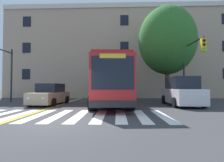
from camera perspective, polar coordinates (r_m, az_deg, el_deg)
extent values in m
plane|color=#38383A|center=(8.19, -17.17, -12.62)|extent=(120.00, 120.00, 0.00)
cube|color=white|center=(10.82, -28.39, -9.79)|extent=(0.57, 4.31, 0.01)
cube|color=white|center=(10.31, -22.98, -10.27)|extent=(0.57, 4.31, 0.01)
cube|color=white|center=(9.91, -17.06, -10.68)|extent=(0.57, 4.31, 0.01)
cube|color=white|center=(9.62, -10.70, -11.00)|extent=(0.57, 4.31, 0.01)
cube|color=white|center=(9.45, -4.01, -11.20)|extent=(0.57, 4.31, 0.01)
cube|color=white|center=(9.41, 2.84, -11.25)|extent=(0.57, 4.31, 0.01)
cube|color=white|center=(9.49, 9.65, -11.14)|extent=(0.57, 4.31, 0.01)
cube|color=white|center=(9.71, 16.25, -10.88)|extent=(0.57, 4.31, 0.01)
cube|color=gold|center=(23.84, -10.10, -5.48)|extent=(0.12, 36.00, 0.01)
cube|color=gold|center=(23.81, -9.72, -5.49)|extent=(0.12, 36.00, 0.01)
cube|color=#B22323|center=(14.51, -0.62, -0.31)|extent=(3.30, 10.72, 2.97)
cube|color=black|center=(14.61, 4.37, 0.85)|extent=(0.74, 9.69, 1.07)
cube|color=black|center=(14.54, -5.63, 0.87)|extent=(0.74, 9.69, 1.07)
cube|color=black|center=(9.24, 0.23, 2.75)|extent=(2.27, 0.19, 1.78)
cube|color=yellow|center=(9.35, 0.23, 8.20)|extent=(1.39, 0.13, 0.24)
cube|color=#232326|center=(9.23, 0.24, -7.56)|extent=(2.47, 0.28, 0.36)
cube|color=maroon|center=(14.63, -0.62, 5.83)|extent=(3.11, 10.29, 0.16)
cylinder|color=black|center=(11.39, 5.93, -7.12)|extent=(0.63, 1.02, 0.98)
cylinder|color=black|center=(11.31, -6.35, -7.15)|extent=(0.63, 1.02, 0.98)
cylinder|color=black|center=(16.98, 3.26, -5.36)|extent=(0.63, 1.02, 0.98)
cylinder|color=black|center=(16.93, -4.93, -5.37)|extent=(0.63, 1.02, 0.98)
cylinder|color=black|center=(18.08, 2.93, -5.14)|extent=(0.63, 1.02, 0.98)
cylinder|color=black|center=(18.03, -4.76, -5.15)|extent=(0.63, 1.02, 0.98)
cube|color=tan|center=(15.88, -19.56, -5.05)|extent=(2.12, 4.77, 0.87)
cube|color=black|center=(15.98, -19.32, -2.14)|extent=(1.79, 2.34, 0.74)
cube|color=white|center=(13.51, -21.65, -5.24)|extent=(0.20, 0.05, 0.14)
cube|color=white|center=(14.05, -25.70, -5.05)|extent=(0.20, 0.05, 0.14)
cylinder|color=black|center=(14.19, -18.56, -6.63)|extent=(0.26, 0.67, 0.66)
cylinder|color=black|center=(15.06, -25.21, -6.26)|extent=(0.26, 0.67, 0.66)
cylinder|color=black|center=(16.87, -14.54, -5.88)|extent=(0.26, 0.67, 0.66)
cylinder|color=black|center=(17.61, -20.38, -5.65)|extent=(0.26, 0.67, 0.66)
cube|color=white|center=(15.27, 21.74, -4.56)|extent=(2.06, 4.98, 1.14)
cube|color=black|center=(15.30, 21.64, -0.61)|extent=(1.85, 3.09, 0.97)
cube|color=white|center=(13.18, 27.86, -4.44)|extent=(0.20, 0.04, 0.14)
cube|color=white|center=(12.70, 22.87, -4.62)|extent=(0.20, 0.04, 0.14)
cylinder|color=black|center=(14.26, 27.79, -6.29)|extent=(0.22, 0.76, 0.76)
cylinder|color=black|center=(13.51, 19.74, -6.65)|extent=(0.22, 0.76, 0.76)
cylinder|color=black|center=(17.09, 23.35, -5.57)|extent=(0.22, 0.76, 0.76)
cylinder|color=black|center=(16.47, 16.55, -5.79)|extent=(0.22, 0.76, 0.76)
cube|color=#B7BABF|center=(23.28, 0.13, -3.70)|extent=(2.53, 4.94, 1.13)
cube|color=black|center=(23.31, 0.12, -1.27)|extent=(2.11, 3.13, 0.85)
cube|color=white|center=(20.97, 2.32, -3.60)|extent=(0.20, 0.06, 0.14)
cube|color=white|center=(20.85, -0.89, -3.61)|extent=(0.20, 0.06, 0.14)
cylinder|color=black|center=(21.95, 3.09, -4.84)|extent=(0.31, 0.78, 0.76)
cylinder|color=black|center=(21.76, -2.15, -4.87)|extent=(0.31, 0.78, 0.76)
cylinder|color=black|center=(24.86, 2.13, -4.48)|extent=(0.31, 0.78, 0.76)
cylinder|color=black|center=(24.69, -2.50, -4.50)|extent=(0.31, 0.78, 0.76)
cylinder|color=#28282D|center=(18.02, 22.46, 2.56)|extent=(0.16, 0.16, 5.75)
cylinder|color=#28282D|center=(16.60, 24.82, 11.21)|extent=(0.17, 3.88, 0.11)
cube|color=yellow|center=(14.89, 27.64, 10.38)|extent=(0.34, 0.29, 1.00)
cylinder|color=black|center=(14.82, 27.89, 11.63)|extent=(0.22, 0.03, 0.22)
cylinder|color=black|center=(14.75, 27.91, 10.49)|extent=(0.22, 0.03, 0.22)
cylinder|color=green|center=(14.69, 27.92, 9.35)|extent=(0.22, 0.03, 0.22)
cylinder|color=#28282D|center=(19.69, -30.00, 1.51)|extent=(0.16, 0.16, 5.20)
cylinder|color=#28282D|center=(18.76, -32.11, 8.53)|extent=(0.17, 2.81, 0.11)
cylinder|color=#28282D|center=(17.71, -1.89, 0.63)|extent=(0.16, 0.16, 4.59)
cylinder|color=#28282D|center=(15.77, -3.32, 7.56)|extent=(0.59, 4.33, 0.11)
cube|color=yellow|center=(13.73, -5.07, 6.42)|extent=(0.37, 0.32, 1.00)
cylinder|color=black|center=(13.64, -5.22, 7.76)|extent=(0.22, 0.05, 0.22)
cylinder|color=black|center=(13.59, -5.22, 6.51)|extent=(0.22, 0.05, 0.22)
cylinder|color=green|center=(13.55, -5.23, 5.26)|extent=(0.22, 0.05, 0.22)
cylinder|color=brown|center=(19.05, 17.67, -1.33)|extent=(0.47, 0.47, 3.35)
ellipsoid|color=#2D6B28|center=(19.65, 17.54, 12.53)|extent=(6.47, 6.29, 7.14)
cube|color=tan|center=(27.06, 3.84, 8.66)|extent=(33.44, 6.69, 12.91)
cube|color=beige|center=(25.65, 4.05, 23.51)|extent=(33.44, 0.16, 0.60)
cube|color=black|center=(26.47, -26.26, 2.03)|extent=(1.10, 0.06, 1.40)
cube|color=black|center=(23.30, 4.10, 2.35)|extent=(1.10, 0.06, 1.40)
cube|color=black|center=(26.94, -26.15, 9.73)|extent=(1.10, 0.06, 1.40)
cube|color=black|center=(23.84, 4.08, 11.05)|extent=(1.10, 0.06, 1.40)
cube|color=black|center=(27.88, -26.04, 17.03)|extent=(1.10, 0.06, 1.40)
cube|color=black|center=(24.89, 4.06, 19.19)|extent=(1.10, 0.06, 1.40)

